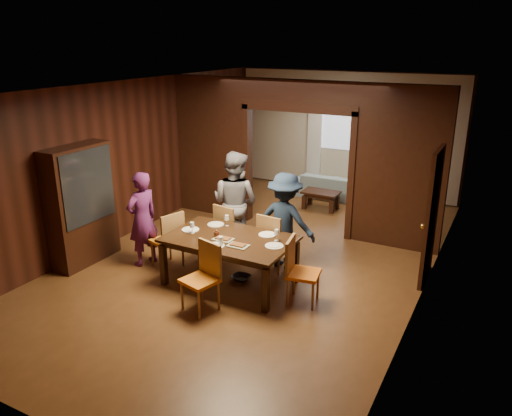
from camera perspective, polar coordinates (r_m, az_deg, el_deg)
The scene contains 32 objects.
floor at distance 8.73m, azimuth 0.34°, elevation -5.62°, with size 9.00×9.00×0.00m, color #593619.
ceiling at distance 7.97m, azimuth 0.38°, elevation 13.70°, with size 5.50×9.00×0.02m, color silver.
room_walls at distance 9.88m, azimuth 5.45°, elevation 6.46°, with size 5.52×9.01×2.90m.
person_purple at distance 8.40m, azimuth -12.86°, elevation -1.24°, with size 0.58×0.38×1.60m, color #571E56.
person_grey at distance 8.64m, azimuth -2.40°, elevation 0.60°, with size 0.88×0.69×1.82m, color slate.
person_navy at distance 8.13m, azimuth 3.32°, elevation -1.46°, with size 1.03×0.59×1.60m, color #172439.
sofa at distance 11.96m, azimuth 9.04°, elevation 2.47°, with size 1.94×0.76×0.57m, color #8AA9B5.
serving_bowl at distance 7.62m, azimuth -1.77°, elevation -2.89°, with size 0.30×0.30×0.07m, color black.
dining_table at distance 7.71m, azimuth -3.00°, elevation -6.01°, with size 1.91×1.19×0.76m, color black.
coffee_table at distance 11.16m, azimuth 7.40°, elevation 0.91°, with size 0.80×0.50×0.40m, color black.
chair_left at distance 8.34m, azimuth -10.17°, elevation -3.50°, with size 0.44×0.44×0.97m, color orange, non-canonical shape.
chair_right at distance 7.14m, azimuth 5.46°, elevation -7.26°, with size 0.44×0.44×0.97m, color orange, non-canonical shape.
chair_far_l at distance 8.58m, azimuth -2.80°, elevation -2.57°, with size 0.44×0.44×0.97m, color #CB6513, non-canonical shape.
chair_far_r at distance 8.14m, azimuth 2.18°, elevation -3.79°, with size 0.44×0.44×0.97m, color orange, non-canonical shape.
chair_near at distance 6.97m, azimuth -6.45°, elevation -8.00°, with size 0.44×0.44×0.97m, color orange, non-canonical shape.
hutch at distance 8.72m, azimuth -19.34°, elevation 0.29°, with size 0.40×1.20×2.00m, color black.
door_right at distance 8.03m, azimuth 19.44°, elevation -0.92°, with size 0.06×0.90×2.10m, color black.
window_far at distance 12.20m, azimuth 10.18°, elevation 9.57°, with size 1.20×0.03×1.30m, color silver.
curtain_left at distance 12.49m, azimuth 6.71°, elevation 7.85°, with size 0.35×0.06×2.40m, color white.
curtain_right at distance 12.04m, azimuth 13.40°, elevation 7.05°, with size 0.35×0.06×2.40m, color white.
plate_left at distance 7.91m, azimuth -7.50°, elevation -2.45°, with size 0.27×0.27×0.01m, color white.
plate_far_l at distance 8.07m, azimuth -4.62°, elevation -1.89°, with size 0.27×0.27×0.01m, color silver.
plate_far_r at distance 7.65m, azimuth 1.31°, elevation -3.05°, with size 0.27×0.27×0.01m, color white.
plate_right at distance 7.24m, azimuth 2.09°, elevation -4.35°, with size 0.27×0.27×0.01m, color silver.
plate_near at distance 7.27m, azimuth -4.68°, elevation -4.31°, with size 0.27×0.27×0.01m, color silver.
platter_a at distance 7.48m, azimuth -3.78°, elevation -3.51°, with size 0.30×0.20×0.04m, color gray.
platter_b at distance 7.24m, azimuth -2.06°, elevation -4.26°, with size 0.30×0.20×0.04m, color gray.
wineglass_left at distance 7.74m, azimuth -7.31°, elevation -2.26°, with size 0.08×0.08×0.18m, color silver, non-canonical shape.
wineglass_far at distance 7.99m, azimuth -3.35°, elevation -1.43°, with size 0.08×0.08×0.18m, color white, non-canonical shape.
wineglass_right at distance 7.41m, azimuth 2.36°, elevation -3.11°, with size 0.08×0.08×0.18m, color white, non-canonical shape.
tumbler at distance 7.26m, azimuth -4.06°, elevation -3.80°, with size 0.07×0.07×0.14m, color white.
condiment_jar at distance 7.56m, azimuth -4.54°, elevation -2.96°, with size 0.08×0.08×0.11m, color #471F10, non-canonical shape.
Camera 1 is at (3.66, -7.04, 3.63)m, focal length 35.00 mm.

